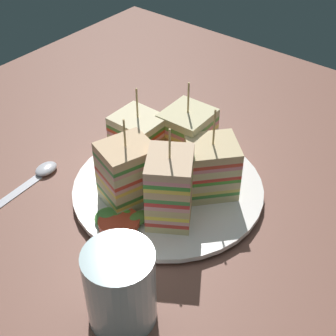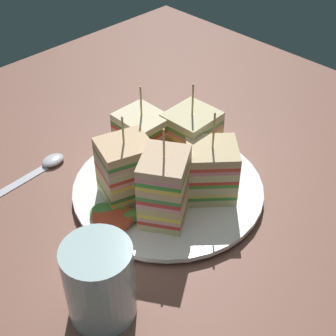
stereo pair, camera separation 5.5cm
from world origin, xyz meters
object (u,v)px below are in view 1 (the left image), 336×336
Objects in this scene: sandwich_wedge_4 at (139,143)px; drinking_glass at (121,291)px; chip_pile at (174,183)px; sandwich_wedge_3 at (187,139)px; plate at (168,189)px; spoon at (37,176)px; sandwich_wedge_2 at (211,167)px; sandwich_wedge_1 at (170,188)px; sandwich_wedge_0 at (128,173)px.

drinking_glass is (17.98, 13.36, -1.38)cm from sandwich_wedge_4.
chip_pile is at bearing -7.89° from sandwich_wedge_4.
sandwich_wedge_3 is at bearing -158.61° from chip_pile.
drinking_glass reaches higher than plate.
chip_pile is 19.07cm from spoon.
sandwich_wedge_3 is (-5.29, -1.03, 4.58)cm from plate.
sandwich_wedge_3 reaches higher than chip_pile.
sandwich_wedge_1 is at bearing 33.93° from sandwich_wedge_2.
sandwich_wedge_2 is 10.15cm from sandwich_wedge_4.
sandwich_wedge_1 is 1.40× the size of drinking_glass.
sandwich_wedge_0 is at bearing -38.31° from chip_pile.
spoon is at bearing 71.33° from sandwich_wedge_1.
sandwich_wedge_4 is (4.66, -4.33, -0.06)cm from sandwich_wedge_3.
chip_pile is (-3.84, -2.37, -3.22)cm from sandwich_wedge_1.
drinking_glass is at bearing 21.85° from chip_pile.
sandwich_wedge_3 is at bearing -6.76° from sandwich_wedge_1.
drinking_glass reaches higher than chip_pile.
sandwich_wedge_2 is (-7.02, 1.01, -0.88)cm from sandwich_wedge_1.
sandwich_wedge_3 reaches higher than plate.
sandwich_wedge_3 is at bearing 10.52° from sandwich_wedge_0.
sandwich_wedge_1 is 20.53cm from spoon.
sandwich_wedge_4 is at bearing -51.02° from spoon.
sandwich_wedge_4 is 22.44cm from drinking_glass.
sandwich_wedge_3 is 1.50× the size of chip_pile.
spoon is at bearing -17.72° from sandwich_wedge_2.
sandwich_wedge_0 reaches higher than chip_pile.
sandwich_wedge_1 is at bearing 23.99° from sandwich_wedge_3.
sandwich_wedge_4 is 1.35× the size of drinking_glass.
sandwich_wedge_1 is at bearing -161.28° from drinking_glass.
sandwich_wedge_1 is at bearing -64.73° from sandwich_wedge_0.
plate is 19.36cm from drinking_glass.
sandwich_wedge_0 is at bearing -61.98° from sandwich_wedge_4.
sandwich_wedge_4 is at bearing 46.71° from sandwich_wedge_0.
sandwich_wedge_0 is 14.74cm from spoon.
sandwich_wedge_0 is (4.80, -2.45, 4.54)cm from plate.
sandwich_wedge_0 is 0.95× the size of sandwich_wedge_3.
sandwich_wedge_1 reaches higher than sandwich_wedge_3.
sandwich_wedge_2 is at bearing 65.06° from sandwich_wedge_3.
spoon is at bearing -60.65° from plate.
sandwich_wedge_2 is (-7.72, 6.97, -0.50)cm from sandwich_wedge_0.
sandwich_wedge_2 reaches higher than sandwich_wedge_0.
chip_pile is at bearing -0.93° from sandwich_wedge_1.
spoon is at bearing 125.53° from sandwich_wedge_0.
sandwich_wedge_2 is 20.59cm from drinking_glass.
sandwich_wedge_1 reaches higher than sandwich_wedge_2.
sandwich_wedge_0 is 16.39cm from drinking_glass.
sandwich_wedge_2 is 5.19cm from chip_pile.
drinking_glass is (17.35, 8.00, 3.13)cm from plate.
sandwich_wedge_1 reaches higher than sandwich_wedge_4.
sandwich_wedge_4 is 14.89cm from spoon.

